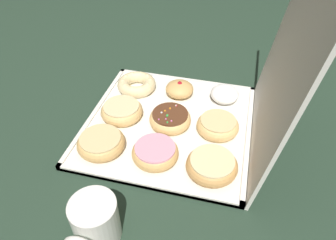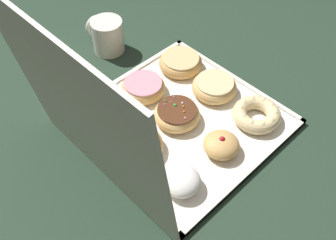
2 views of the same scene
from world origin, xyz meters
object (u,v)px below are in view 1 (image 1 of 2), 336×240
(glazed_ring_donut_7, at_px, (218,125))
(powdered_filled_donut_6, at_px, (225,94))
(sprinkle_donut_4, at_px, (170,119))
(glazed_ring_donut_1, at_px, (122,111))
(pink_frosted_donut_5, at_px, (154,152))
(glazed_ring_donut_2, at_px, (101,143))
(donut_box, at_px, (169,124))
(jelly_filled_donut_3, at_px, (178,89))
(cruller_donut_0, at_px, (137,84))
(coffee_mug, at_px, (95,221))
(glazed_ring_donut_8, at_px, (212,165))

(glazed_ring_donut_7, bearing_deg, powdered_filled_donut_6, 179.34)
(sprinkle_donut_4, bearing_deg, glazed_ring_donut_1, -89.90)
(pink_frosted_donut_5, distance_m, powdered_filled_donut_6, 0.30)
(glazed_ring_donut_7, bearing_deg, glazed_ring_donut_2, -63.46)
(donut_box, distance_m, pink_frosted_donut_5, 0.13)
(donut_box, relative_size, jelly_filled_donut_3, 5.29)
(sprinkle_donut_4, bearing_deg, cruller_donut_0, -133.92)
(sprinkle_donut_4, bearing_deg, powdered_filled_donut_6, 138.00)
(donut_box, relative_size, coffee_mug, 4.00)
(jelly_filled_donut_3, height_order, coffee_mug, coffee_mug)
(glazed_ring_donut_2, bearing_deg, jelly_filled_donut_3, 153.28)
(jelly_filled_donut_3, distance_m, powdered_filled_donut_6, 0.14)
(cruller_donut_0, relative_size, powdered_filled_donut_6, 1.45)
(donut_box, distance_m, coffee_mug, 0.36)
(glazed_ring_donut_2, xyz_separation_m, glazed_ring_donut_8, (0.00, 0.28, 0.00))
(glazed_ring_donut_8, distance_m, coffee_mug, 0.29)
(sprinkle_donut_4, bearing_deg, glazed_ring_donut_7, 92.90)
(glazed_ring_donut_1, distance_m, glazed_ring_donut_8, 0.30)
(glazed_ring_donut_2, relative_size, pink_frosted_donut_5, 1.05)
(jelly_filled_donut_3, relative_size, glazed_ring_donut_7, 0.75)
(pink_frosted_donut_5, bearing_deg, powdered_filled_donut_6, 152.91)
(powdered_filled_donut_6, height_order, glazed_ring_donut_8, powdered_filled_donut_6)
(jelly_filled_donut_3, bearing_deg, pink_frosted_donut_5, 0.08)
(jelly_filled_donut_3, distance_m, glazed_ring_donut_7, 0.19)
(cruller_donut_0, relative_size, pink_frosted_donut_5, 1.04)
(glazed_ring_donut_7, bearing_deg, donut_box, -89.59)
(jelly_filled_donut_3, distance_m, coffee_mug, 0.48)
(cruller_donut_0, relative_size, coffee_mug, 1.07)
(glazed_ring_donut_8, bearing_deg, pink_frosted_donut_5, -92.72)
(glazed_ring_donut_8, relative_size, coffee_mug, 1.09)
(donut_box, distance_m, jelly_filled_donut_3, 0.13)
(sprinkle_donut_4, height_order, glazed_ring_donut_7, sprinkle_donut_4)
(jelly_filled_donut_3, xyz_separation_m, powdered_filled_donut_6, (-0.01, 0.14, 0.00))
(coffee_mug, bearing_deg, jelly_filled_donut_3, 173.94)
(glazed_ring_donut_2, height_order, glazed_ring_donut_7, glazed_ring_donut_7)
(jelly_filled_donut_3, bearing_deg, coffee_mug, -6.06)
(jelly_filled_donut_3, bearing_deg, sprinkle_donut_4, 4.00)
(sprinkle_donut_4, bearing_deg, glazed_ring_donut_8, 44.65)
(powdered_filled_donut_6, height_order, glazed_ring_donut_7, powdered_filled_donut_6)
(donut_box, bearing_deg, glazed_ring_donut_8, 44.56)
(powdered_filled_donut_6, distance_m, glazed_ring_donut_7, 0.14)
(sprinkle_donut_4, distance_m, glazed_ring_donut_8, 0.19)
(cruller_donut_0, distance_m, glazed_ring_donut_2, 0.26)
(pink_frosted_donut_5, relative_size, coffee_mug, 1.03)
(sprinkle_donut_4, distance_m, powdered_filled_donut_6, 0.19)
(jelly_filled_donut_3, distance_m, glazed_ring_donut_8, 0.31)
(powdered_filled_donut_6, bearing_deg, glazed_ring_donut_2, -45.06)
(sprinkle_donut_4, relative_size, pink_frosted_donut_5, 0.99)
(donut_box, bearing_deg, sprinkle_donut_4, 42.40)
(donut_box, relative_size, sprinkle_donut_4, 3.92)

